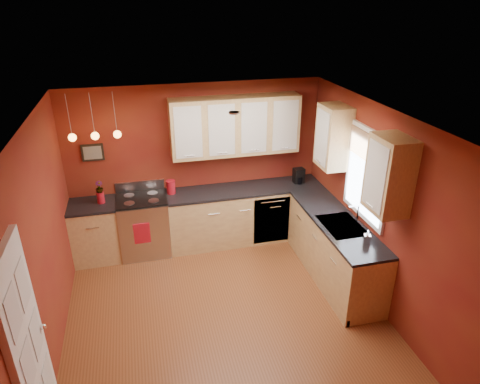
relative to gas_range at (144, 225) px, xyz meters
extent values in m
plane|color=brown|center=(0.92, -1.80, -0.48)|extent=(4.20, 4.20, 0.00)
cube|color=white|center=(0.92, -1.80, 2.12)|extent=(4.00, 4.20, 0.02)
cube|color=maroon|center=(0.92, 0.30, 0.82)|extent=(4.00, 0.02, 2.60)
cube|color=maroon|center=(0.92, -3.90, 0.82)|extent=(4.00, 0.02, 2.60)
cube|color=maroon|center=(-1.08, -1.80, 0.82)|extent=(0.02, 4.20, 2.60)
cube|color=maroon|center=(2.92, -1.80, 0.82)|extent=(0.02, 4.20, 2.60)
cube|color=tan|center=(-0.73, 0.00, -0.03)|extent=(0.70, 0.60, 0.90)
cube|color=tan|center=(1.65, 0.00, -0.03)|extent=(2.54, 0.60, 0.90)
cube|color=tan|center=(2.62, -1.35, -0.03)|extent=(0.60, 2.10, 0.90)
cube|color=black|center=(-0.73, 0.00, 0.44)|extent=(0.70, 0.62, 0.04)
cube|color=black|center=(1.65, 0.00, 0.44)|extent=(2.54, 0.62, 0.04)
cube|color=black|center=(2.62, -1.35, 0.44)|extent=(0.62, 2.10, 0.04)
cube|color=#B0B0B5|center=(0.00, 0.00, -0.02)|extent=(0.76, 0.64, 0.92)
cube|color=black|center=(0.00, -0.30, 0.00)|extent=(0.55, 0.02, 0.32)
cylinder|color=#B0B0B5|center=(0.00, -0.31, 0.24)|extent=(0.60, 0.02, 0.02)
cube|color=black|center=(0.00, 0.00, 0.45)|extent=(0.76, 0.60, 0.03)
cylinder|color=gray|center=(-0.18, -0.14, 0.47)|extent=(0.16, 0.16, 0.01)
cylinder|color=gray|center=(0.18, -0.14, 0.47)|extent=(0.16, 0.16, 0.01)
cylinder|color=gray|center=(-0.18, 0.14, 0.47)|extent=(0.16, 0.16, 0.01)
cylinder|color=gray|center=(0.18, 0.14, 0.47)|extent=(0.16, 0.16, 0.01)
cube|color=#B0B0B5|center=(0.00, 0.30, 0.55)|extent=(0.76, 0.04, 0.16)
cube|color=#B0B0B5|center=(2.02, -0.29, -0.03)|extent=(0.60, 0.02, 0.80)
cube|color=gray|center=(2.62, -1.50, 0.43)|extent=(0.50, 0.70, 0.05)
cube|color=black|center=(2.62, -1.33, 0.42)|extent=(0.42, 0.30, 0.02)
cube|color=black|center=(2.62, -1.67, 0.42)|extent=(0.42, 0.30, 0.02)
cylinder|color=white|center=(2.84, -1.50, 0.60)|extent=(0.02, 0.02, 0.28)
cylinder|color=white|center=(2.77, -1.50, 0.73)|extent=(0.16, 0.02, 0.02)
cube|color=white|center=(2.90, -1.50, 1.17)|extent=(0.04, 1.02, 1.22)
cube|color=white|center=(2.89, -1.50, 1.17)|extent=(0.01, 0.90, 1.10)
cube|color=#A77253|center=(2.87, -1.50, 1.54)|extent=(0.02, 0.96, 0.36)
cube|color=white|center=(-1.05, -3.00, 0.54)|extent=(0.06, 0.82, 2.05)
cube|color=silver|center=(-1.02, -3.18, 1.12)|extent=(0.00, 0.28, 0.40)
cube|color=silver|center=(-1.02, -2.82, 1.12)|extent=(0.00, 0.28, 0.40)
cube|color=silver|center=(-1.02, -3.18, 0.57)|extent=(0.00, 0.28, 0.40)
cube|color=silver|center=(-1.02, -2.82, 0.57)|extent=(0.00, 0.28, 0.40)
cube|color=silver|center=(-1.02, -2.82, 0.02)|extent=(0.00, 0.28, 0.40)
sphere|color=white|center=(-0.99, -2.67, 0.52)|extent=(0.06, 0.06, 0.06)
cube|color=tan|center=(1.52, 0.12, 1.47)|extent=(2.00, 0.35, 0.90)
cube|color=tan|center=(2.75, -1.48, 1.47)|extent=(0.35, 1.95, 0.90)
cube|color=black|center=(-0.63, 0.28, 1.17)|extent=(0.32, 0.03, 0.26)
cylinder|color=gray|center=(-0.83, -0.05, 1.82)|extent=(0.01, 0.01, 0.60)
sphere|color=#FFA53F|center=(-0.83, -0.05, 1.52)|extent=(0.11, 0.11, 0.11)
cylinder|color=gray|center=(-0.53, -0.05, 1.82)|extent=(0.01, 0.01, 0.60)
sphere|color=#FFA53F|center=(-0.53, -0.05, 1.52)|extent=(0.11, 0.11, 0.11)
cylinder|color=gray|center=(-0.23, -0.05, 1.82)|extent=(0.01, 0.01, 0.60)
sphere|color=#FFA53F|center=(-0.23, -0.05, 1.52)|extent=(0.11, 0.11, 0.11)
cylinder|color=#A7121E|center=(0.47, 0.09, 0.56)|extent=(0.13, 0.13, 0.20)
cylinder|color=#A7121E|center=(0.47, 0.09, 0.67)|extent=(0.15, 0.15, 0.02)
cylinder|color=#A7121E|center=(-0.59, 0.01, 0.55)|extent=(0.11, 0.11, 0.18)
imported|color=#A7121E|center=(-0.59, 0.01, 0.71)|extent=(0.14, 0.14, 0.19)
cube|color=black|center=(2.57, 0.01, 0.58)|extent=(0.18, 0.15, 0.25)
cylinder|color=black|center=(2.57, -0.04, 0.52)|extent=(0.10, 0.10, 0.11)
imported|color=white|center=(2.71, -2.00, 0.55)|extent=(0.11, 0.11, 0.18)
cube|color=#A7121E|center=(-0.04, -0.33, 0.04)|extent=(0.24, 0.02, 0.33)
camera|label=1|loc=(0.04, -6.08, 3.33)|focal=32.00mm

